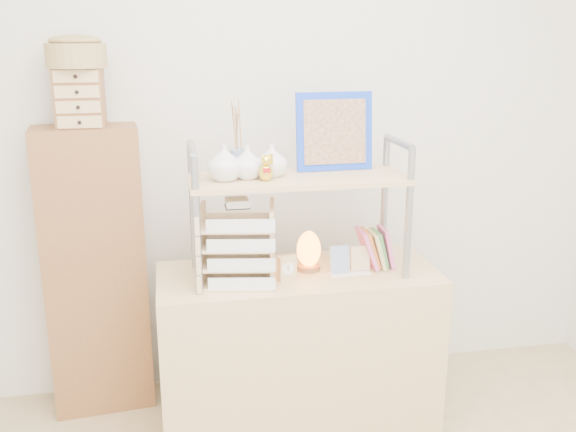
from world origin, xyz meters
name	(u,v)px	position (x,y,z in m)	size (l,w,h in m)	color
room_shell	(360,50)	(0.00, 0.39, 1.69)	(3.42, 3.41, 2.61)	silver
desk	(298,351)	(0.00, 1.20, 0.38)	(1.20, 0.50, 0.75)	tan
cabinet	(96,272)	(-0.88, 1.57, 0.68)	(0.45, 0.24, 1.35)	brown
hutch	(290,175)	(-0.04, 1.21, 1.17)	(0.90, 0.34, 0.75)	#8F939C
letter_tray	(238,249)	(-0.26, 1.14, 0.89)	(0.33, 0.32, 0.35)	tan
salt_lamp	(309,250)	(0.05, 1.22, 0.84)	(0.12, 0.11, 0.18)	brown
desk_clock	(287,268)	(-0.06, 1.12, 0.80)	(0.08, 0.05, 0.11)	tan
postcard_stand	(350,266)	(0.21, 1.14, 0.79)	(0.18, 0.05, 0.13)	white
drawer_chest	(80,98)	(-0.88, 1.55, 1.48)	(0.20, 0.16, 0.25)	brown
woven_basket	(76,55)	(-0.88, 1.55, 1.65)	(0.25, 0.25, 0.10)	olive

